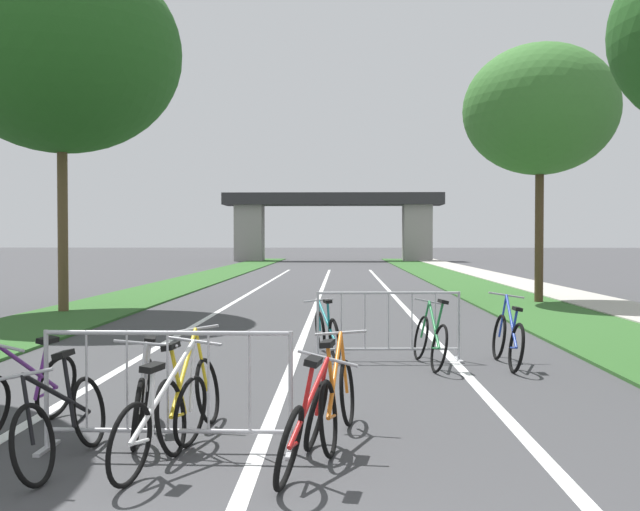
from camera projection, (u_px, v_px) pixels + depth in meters
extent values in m
cube|color=#2D5B26|center=(194.00, 281.00, 30.82)|extent=(2.66, 68.78, 0.05)
cube|color=#2D5B26|center=(457.00, 281.00, 30.48)|extent=(2.66, 68.78, 0.05)
cube|color=#ADA89E|center=(511.00, 281.00, 30.41)|extent=(1.94, 68.78, 0.08)
cube|color=silver|center=(319.00, 297.00, 22.41)|extent=(0.14, 39.79, 0.01)
cube|color=silver|center=(395.00, 297.00, 22.34)|extent=(0.14, 39.79, 0.01)
cube|color=silver|center=(243.00, 297.00, 22.49)|extent=(0.14, 39.79, 0.01)
cube|color=#2D2D30|center=(333.00, 199.00, 59.22)|extent=(18.27, 3.32, 0.98)
cube|color=gray|center=(249.00, 233.00, 59.49)|extent=(2.31, 2.40, 4.69)
cube|color=gray|center=(417.00, 233.00, 59.07)|extent=(2.31, 2.40, 4.69)
cylinder|color=brown|center=(63.00, 227.00, 17.56)|extent=(0.25, 0.25, 4.28)
ellipsoid|color=#23561E|center=(61.00, 51.00, 17.46)|extent=(5.89, 5.89, 5.00)
cylinder|color=#4C3823|center=(539.00, 235.00, 20.18)|extent=(0.24, 0.24, 3.89)
ellipsoid|color=#38702D|center=(540.00, 110.00, 20.10)|extent=(4.35, 4.35, 3.70)
cylinder|color=#ADADB2|center=(46.00, 390.00, 6.15)|extent=(0.04, 0.04, 1.05)
cube|color=#ADADB2|center=(47.00, 448.00, 6.16)|extent=(0.06, 0.44, 0.03)
cylinder|color=#ADADB2|center=(291.00, 392.00, 6.07)|extent=(0.04, 0.04, 1.05)
cube|color=#ADADB2|center=(291.00, 451.00, 6.08)|extent=(0.06, 0.44, 0.03)
cylinder|color=#ADADB2|center=(167.00, 333.00, 6.10)|extent=(2.13, 0.06, 0.04)
cylinder|color=#ADADB2|center=(168.00, 431.00, 6.12)|extent=(2.13, 0.06, 0.04)
cylinder|color=#ADADB2|center=(87.00, 380.00, 6.13)|extent=(0.02, 0.02, 0.87)
cylinder|color=#ADADB2|center=(127.00, 380.00, 6.12)|extent=(0.02, 0.02, 0.87)
cylinder|color=#ADADB2|center=(168.00, 381.00, 6.11)|extent=(0.02, 0.02, 0.87)
cylinder|color=#ADADB2|center=(208.00, 381.00, 6.09)|extent=(0.02, 0.02, 0.87)
cylinder|color=#ADADB2|center=(249.00, 381.00, 6.08)|extent=(0.02, 0.02, 0.87)
cylinder|color=#ADADB2|center=(318.00, 326.00, 10.63)|extent=(0.04, 0.04, 1.05)
cube|color=#ADADB2|center=(318.00, 360.00, 10.64)|extent=(0.08, 0.44, 0.03)
cylinder|color=#ADADB2|center=(459.00, 326.00, 10.67)|extent=(0.04, 0.04, 1.05)
cube|color=#ADADB2|center=(459.00, 360.00, 10.69)|extent=(0.08, 0.44, 0.03)
cylinder|color=#ADADB2|center=(389.00, 293.00, 10.64)|extent=(2.13, 0.15, 0.04)
cylinder|color=#ADADB2|center=(388.00, 349.00, 10.66)|extent=(2.13, 0.15, 0.04)
cylinder|color=#ADADB2|center=(341.00, 320.00, 10.63)|extent=(0.02, 0.02, 0.87)
cylinder|color=#ADADB2|center=(365.00, 320.00, 10.64)|extent=(0.02, 0.02, 0.87)
cylinder|color=#ADADB2|center=(388.00, 320.00, 10.65)|extent=(0.02, 0.02, 0.87)
cylinder|color=#ADADB2|center=(412.00, 320.00, 10.66)|extent=(0.02, 0.02, 0.87)
cylinder|color=#ADADB2|center=(435.00, 320.00, 10.66)|extent=(0.02, 0.02, 0.87)
torus|color=black|center=(328.00, 419.00, 5.95)|extent=(0.21, 0.66, 0.65)
torus|color=black|center=(347.00, 393.00, 6.95)|extent=(0.21, 0.66, 0.65)
cylinder|color=orange|center=(335.00, 373.00, 6.43)|extent=(0.15, 0.99, 0.63)
cylinder|color=orange|center=(331.00, 379.00, 6.24)|extent=(0.12, 0.11, 0.65)
cylinder|color=orange|center=(332.00, 417.00, 6.11)|extent=(0.09, 0.33, 0.08)
cylinder|color=orange|center=(344.00, 363.00, 6.93)|extent=(0.11, 0.08, 0.60)
cube|color=black|center=(327.00, 344.00, 6.20)|extent=(0.14, 0.25, 0.06)
cylinder|color=#99999E|center=(341.00, 333.00, 6.90)|extent=(0.51, 0.11, 0.08)
torus|color=black|center=(146.00, 390.00, 7.10)|extent=(0.25, 0.65, 0.64)
torus|color=black|center=(138.00, 414.00, 6.14)|extent=(0.25, 0.65, 0.64)
cylinder|color=#B7B7BC|center=(146.00, 369.00, 6.64)|extent=(0.30, 0.92, 0.64)
cylinder|color=#B7B7BC|center=(147.00, 371.00, 6.82)|extent=(0.10, 0.13, 0.60)
cylinder|color=#B7B7BC|center=(144.00, 396.00, 6.95)|extent=(0.09, 0.32, 0.08)
cylinder|color=#B7B7BC|center=(142.00, 379.00, 6.16)|extent=(0.10, 0.11, 0.61)
cube|color=black|center=(150.00, 340.00, 6.86)|extent=(0.15, 0.26, 0.06)
cylinder|color=#99999E|center=(146.00, 344.00, 6.19)|extent=(0.55, 0.14, 0.09)
torus|color=black|center=(289.00, 448.00, 5.14)|extent=(0.28, 0.66, 0.63)
torus|color=black|center=(316.00, 415.00, 6.11)|extent=(0.28, 0.66, 0.63)
cylinder|color=red|center=(310.00, 400.00, 5.58)|extent=(0.31, 0.93, 0.54)
cylinder|color=red|center=(305.00, 402.00, 5.40)|extent=(0.18, 0.14, 0.65)
cylinder|color=red|center=(293.00, 445.00, 5.30)|extent=(0.07, 0.32, 0.07)
cylinder|color=red|center=(322.00, 387.00, 6.07)|extent=(0.14, 0.11, 0.51)
cube|color=black|center=(313.00, 361.00, 5.35)|extent=(0.15, 0.25, 0.07)
cylinder|color=#99999E|center=(328.00, 359.00, 6.02)|extent=(0.52, 0.11, 0.14)
torus|color=black|center=(516.00, 348.00, 9.69)|extent=(0.15, 0.70, 0.70)
torus|color=black|center=(499.00, 337.00, 10.77)|extent=(0.15, 0.70, 0.70)
cylinder|color=#1E389E|center=(511.00, 320.00, 10.19)|extent=(0.14, 1.06, 0.68)
cylinder|color=#1E389E|center=(514.00, 328.00, 9.99)|extent=(0.13, 0.13, 0.57)
cylinder|color=#1E389E|center=(513.00, 348.00, 9.86)|extent=(0.03, 0.35, 0.08)
cylinder|color=#1E389E|center=(503.00, 316.00, 10.74)|extent=(0.14, 0.09, 0.65)
cube|color=black|center=(517.00, 309.00, 9.94)|extent=(0.11, 0.24, 0.06)
cylinder|color=#99999E|center=(506.00, 295.00, 10.70)|extent=(0.54, 0.03, 0.11)
torus|color=black|center=(439.00, 348.00, 9.69)|extent=(0.25, 0.70, 0.67)
torus|color=black|center=(421.00, 338.00, 10.76)|extent=(0.25, 0.70, 0.67)
cylinder|color=#1E7238|center=(434.00, 324.00, 10.20)|extent=(0.05, 1.05, 0.59)
cylinder|color=#1E7238|center=(438.00, 325.00, 10.00)|extent=(0.19, 0.11, 0.68)
cylinder|color=#1E7238|center=(436.00, 348.00, 9.86)|extent=(0.08, 0.35, 0.08)
cylinder|color=#1E7238|center=(425.00, 320.00, 10.74)|extent=(0.16, 0.08, 0.56)
cube|color=black|center=(443.00, 302.00, 9.96)|extent=(0.14, 0.25, 0.07)
cylinder|color=#99999E|center=(429.00, 301.00, 10.71)|extent=(0.46, 0.08, 0.12)
torus|color=black|center=(334.00, 340.00, 10.59)|extent=(0.25, 0.66, 0.66)
torus|color=black|center=(320.00, 331.00, 11.66)|extent=(0.25, 0.66, 0.66)
cylinder|color=#197A7F|center=(326.00, 319.00, 11.09)|extent=(0.32, 1.03, 0.54)
cylinder|color=#197A7F|center=(329.00, 321.00, 10.88)|extent=(0.08, 0.13, 0.61)
cylinder|color=#197A7F|center=(332.00, 340.00, 10.76)|extent=(0.10, 0.35, 0.08)
cylinder|color=#197A7F|center=(319.00, 316.00, 11.62)|extent=(0.07, 0.10, 0.51)
cube|color=black|center=(328.00, 301.00, 10.83)|extent=(0.16, 0.26, 0.06)
cylinder|color=#99999E|center=(318.00, 300.00, 11.59)|extent=(0.49, 0.14, 0.07)
torus|color=black|center=(130.00, 445.00, 5.23)|extent=(0.24, 0.64, 0.63)
torus|color=black|center=(191.00, 412.00, 6.24)|extent=(0.24, 0.64, 0.63)
cylinder|color=silver|center=(164.00, 389.00, 5.69)|extent=(0.32, 0.98, 0.67)
cylinder|color=silver|center=(152.00, 403.00, 5.51)|extent=(0.08, 0.13, 0.58)
cylinder|color=silver|center=(141.00, 442.00, 5.39)|extent=(0.10, 0.33, 0.08)
cylinder|color=silver|center=(192.00, 377.00, 6.20)|extent=(0.09, 0.11, 0.64)
cube|color=black|center=(152.00, 368.00, 5.46)|extent=(0.16, 0.26, 0.06)
cylinder|color=#99999E|center=(194.00, 341.00, 6.16)|extent=(0.52, 0.15, 0.07)
torus|color=black|center=(89.00, 412.00, 6.24)|extent=(0.20, 0.63, 0.62)
torus|color=black|center=(33.00, 445.00, 5.24)|extent=(0.20, 0.63, 0.62)
cylinder|color=black|center=(58.00, 395.00, 5.76)|extent=(0.20, 0.98, 0.55)
cylinder|color=black|center=(69.00, 390.00, 5.96)|extent=(0.17, 0.13, 0.60)
cylinder|color=black|center=(82.00, 419.00, 6.08)|extent=(0.04, 0.33, 0.07)
cylinder|color=black|center=(28.00, 410.00, 5.26)|extent=(0.14, 0.10, 0.52)
cube|color=black|center=(63.00, 354.00, 5.99)|extent=(0.12, 0.25, 0.07)
cylinder|color=#99999E|center=(22.00, 375.00, 5.28)|extent=(0.48, 0.05, 0.12)
torus|color=black|center=(57.00, 387.00, 7.18)|extent=(0.29, 0.68, 0.66)
cylinder|color=#662884|center=(29.00, 368.00, 6.68)|extent=(0.16, 1.02, 0.62)
cylinder|color=#662884|center=(41.00, 370.00, 6.88)|extent=(0.15, 0.10, 0.58)
cylinder|color=#662884|center=(46.00, 393.00, 7.02)|extent=(0.11, 0.34, 0.08)
cube|color=black|center=(48.00, 340.00, 6.89)|extent=(0.15, 0.26, 0.07)
torus|color=black|center=(171.00, 418.00, 5.98)|extent=(0.22, 0.67, 0.65)
torus|color=black|center=(208.00, 391.00, 7.03)|extent=(0.22, 0.67, 0.65)
cylinder|color=gold|center=(184.00, 370.00, 6.48)|extent=(0.04, 1.04, 0.66)
cylinder|color=gold|center=(178.00, 380.00, 6.28)|extent=(0.16, 0.11, 0.62)
cylinder|color=gold|center=(178.00, 415.00, 6.15)|extent=(0.07, 0.35, 0.08)
cylinder|color=gold|center=(202.00, 360.00, 7.01)|extent=(0.15, 0.08, 0.63)
cube|color=black|center=(171.00, 346.00, 6.24)|extent=(0.13, 0.25, 0.07)
cylinder|color=#99999E|center=(196.00, 329.00, 6.98)|extent=(0.47, 0.08, 0.11)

